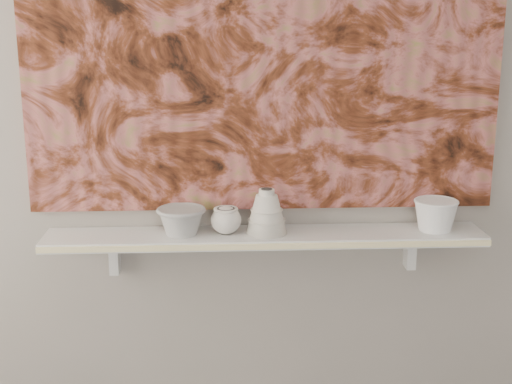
{
  "coord_description": "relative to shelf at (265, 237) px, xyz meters",
  "views": [
    {
      "loc": [
        -0.14,
        -0.66,
        1.62
      ],
      "look_at": [
        -0.03,
        1.49,
        1.07
      ],
      "focal_mm": 50.0,
      "sensor_mm": 36.0,
      "label": 1
    }
  ],
  "objects": [
    {
      "name": "wall_back",
      "position": [
        0.0,
        0.09,
        0.44
      ],
      "size": [
        3.6,
        0.0,
        3.6
      ],
      "primitive_type": "plane",
      "rotation": [
        1.57,
        0.0,
        0.0
      ],
      "color": "gray",
      "rests_on": "floor"
    },
    {
      "name": "bowl_white",
      "position": [
        0.55,
        0.0,
        0.07
      ],
      "size": [
        0.18,
        0.18,
        0.1
      ],
      "primitive_type": null,
      "rotation": [
        0.0,
        0.0,
        -0.33
      ],
      "color": "white",
      "rests_on": "shelf"
    },
    {
      "name": "house_motif",
      "position": [
        0.45,
        0.07,
        0.32
      ],
      "size": [
        0.09,
        0.0,
        0.08
      ],
      "primitive_type": "cube",
      "color": "black",
      "rests_on": "painting"
    },
    {
      "name": "cup_cream",
      "position": [
        -0.12,
        0.0,
        0.06
      ],
      "size": [
        0.12,
        0.12,
        0.09
      ],
      "primitive_type": null,
      "rotation": [
        0.0,
        0.0,
        0.27
      ],
      "color": "beige",
      "rests_on": "shelf"
    },
    {
      "name": "shelf_stripe",
      "position": [
        0.0,
        -0.09,
        0.0
      ],
      "size": [
        1.4,
        0.01,
        0.02
      ],
      "primitive_type": "cube",
      "color": "#F4E5A3",
      "rests_on": "shelf"
    },
    {
      "name": "bracket_left",
      "position": [
        -0.49,
        0.06,
        -0.07
      ],
      "size": [
        0.03,
        0.06,
        0.12
      ],
      "primitive_type": "cube",
      "color": "silver",
      "rests_on": "wall_back"
    },
    {
      "name": "shelf",
      "position": [
        0.0,
        0.0,
        0.0
      ],
      "size": [
        1.4,
        0.18,
        0.03
      ],
      "primitive_type": "cube",
      "color": "silver",
      "rests_on": "wall_back"
    },
    {
      "name": "bracket_right",
      "position": [
        0.49,
        0.06,
        -0.07
      ],
      "size": [
        0.03,
        0.06,
        0.12
      ],
      "primitive_type": "cube",
      "color": "silver",
      "rests_on": "wall_back"
    },
    {
      "name": "bell_vessel",
      "position": [
        0.0,
        0.0,
        0.09
      ],
      "size": [
        0.16,
        0.16,
        0.14
      ],
      "primitive_type": null,
      "rotation": [
        0.0,
        0.0,
        0.29
      ],
      "color": "silver",
      "rests_on": "shelf"
    },
    {
      "name": "bowl_grey",
      "position": [
        -0.26,
        0.0,
        0.06
      ],
      "size": [
        0.2,
        0.2,
        0.09
      ],
      "primitive_type": null,
      "rotation": [
        0.0,
        0.0,
        0.35
      ],
      "color": "#969694",
      "rests_on": "shelf"
    },
    {
      "name": "painting",
      "position": [
        0.0,
        0.08,
        0.62
      ],
      "size": [
        1.5,
        0.02,
        1.1
      ],
      "primitive_type": "cube",
      "color": "#632C17",
      "rests_on": "wall_back"
    }
  ]
}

